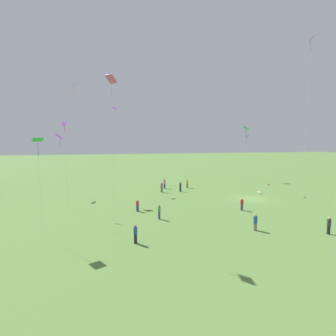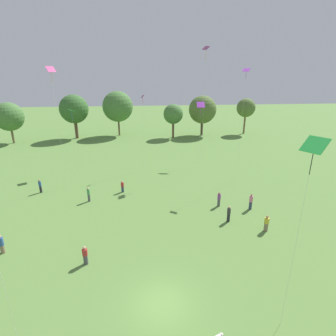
# 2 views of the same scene
# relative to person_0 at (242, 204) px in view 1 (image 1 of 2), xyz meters

# --- Properties ---
(ground_plane) EXTENTS (240.00, 240.00, 0.00)m
(ground_plane) POSITION_rel_person_0_xyz_m (5.68, -4.53, -0.80)
(ground_plane) COLOR #5B843D
(person_0) EXTENTS (0.58, 0.58, 1.62)m
(person_0) POSITION_rel_person_0_xyz_m (0.00, 0.00, 0.00)
(person_0) COLOR #4C4C51
(person_0) RESTS_ON ground_plane
(person_1) EXTENTS (0.45, 0.45, 1.56)m
(person_1) POSITION_rel_person_0_xyz_m (2.17, 13.49, -0.03)
(person_1) COLOR #333D5B
(person_1) RESTS_ON ground_plane
(person_2) EXTENTS (0.42, 0.42, 1.75)m
(person_2) POSITION_rel_person_0_xyz_m (-9.61, -4.40, 0.08)
(person_2) COLOR #232328
(person_2) RESTS_ON ground_plane
(person_3) EXTENTS (0.51, 0.51, 1.73)m
(person_3) POSITION_rel_person_0_xyz_m (13.37, 5.04, 0.07)
(person_3) COLOR #232328
(person_3) RESTS_ON ground_plane
(person_4) EXTENTS (0.54, 0.54, 1.86)m
(person_4) POSITION_rel_person_0_xyz_m (16.67, 7.31, 0.13)
(person_4) COLOR #333D5B
(person_4) RESTS_ON ground_plane
(person_5) EXTENTS (0.53, 0.53, 1.63)m
(person_5) POSITION_rel_person_0_xyz_m (16.42, 2.97, -0.00)
(person_5) COLOR #847056
(person_5) RESTS_ON ground_plane
(person_6) EXTENTS (0.51, 0.51, 1.74)m
(person_6) POSITION_rel_person_0_xyz_m (13.35, 8.40, 0.07)
(person_6) COLOR #4C4C51
(person_6) RESTS_ON ground_plane
(person_7) EXTENTS (0.46, 0.46, 1.78)m
(person_7) POSITION_rel_person_0_xyz_m (-1.67, 11.26, 0.11)
(person_7) COLOR #4C4C51
(person_7) RESTS_ON ground_plane
(person_8) EXTENTS (0.42, 0.42, 1.70)m
(person_8) POSITION_rel_person_0_xyz_m (-7.25, 2.17, 0.04)
(person_8) COLOR #847056
(person_8) RESTS_ON ground_plane
(person_9) EXTENTS (0.44, 0.44, 1.75)m
(person_9) POSITION_rel_person_0_xyz_m (-8.26, 14.48, 0.09)
(person_9) COLOR #232328
(person_9) RESTS_ON ground_plane
(kite_1) EXTENTS (1.21, 1.29, 11.50)m
(kite_1) POSITION_rel_person_0_xyz_m (12.68, -6.82, 10.01)
(kite_1) COLOR green
(kite_1) RESTS_ON ground_plane
(kite_2) EXTENTS (1.04, 0.83, 10.17)m
(kite_2) POSITION_rel_person_0_xyz_m (23.51, -12.76, 8.65)
(kite_2) COLOR black
(kite_2) RESTS_ON ground_plane
(kite_3) EXTENTS (1.21, 1.19, 15.24)m
(kite_3) POSITION_rel_person_0_xyz_m (-5.51, 16.34, 13.44)
(kite_3) COLOR #E54C99
(kite_3) RESTS_ON ground_plane
(kite_4) EXTENTS (1.20, 1.22, 9.47)m
(kite_4) POSITION_rel_person_0_xyz_m (-5.38, 23.01, 8.17)
(kite_4) COLOR green
(kite_4) RESTS_ON ground_plane
(kite_5) EXTENTS (1.04, 0.92, 21.65)m
(kite_5) POSITION_rel_person_0_xyz_m (-1.92, -7.33, 19.04)
(kite_5) COLOR #E54C99
(kite_5) RESTS_ON ground_plane
(kite_6) EXTENTS (0.59, 0.72, 11.55)m
(kite_6) POSITION_rel_person_0_xyz_m (5.24, 22.59, 9.67)
(kite_6) COLOR purple
(kite_6) RESTS_ON ground_plane
(kite_7) EXTENTS (1.37, 1.12, 10.11)m
(kite_7) POSITION_rel_person_0_xyz_m (14.72, 25.18, 8.69)
(kite_7) COLOR purple
(kite_7) RESTS_ON ground_plane
(kite_8) EXTENTS (1.13, 1.11, 15.06)m
(kite_8) POSITION_rel_person_0_xyz_m (18.29, 16.17, 13.24)
(kite_8) COLOR purple
(kite_8) RESTS_ON ground_plane
(kite_9) EXTENTS (1.17, 1.13, 18.15)m
(kite_9) POSITION_rel_person_0_xyz_m (14.53, 22.54, 16.09)
(kite_9) COLOR purple
(kite_9) RESTS_ON ground_plane
(dog_0) EXTENTS (0.80, 0.49, 0.47)m
(dog_0) POSITION_rel_person_0_xyz_m (8.55, -7.48, -0.48)
(dog_0) COLOR silver
(dog_0) RESTS_ON ground_plane
(picnic_bag_0) EXTENTS (0.31, 0.26, 0.21)m
(picnic_bag_0) POSITION_rel_person_0_xyz_m (16.19, -13.98, -0.69)
(picnic_bag_0) COLOR #933833
(picnic_bag_0) RESTS_ON ground_plane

